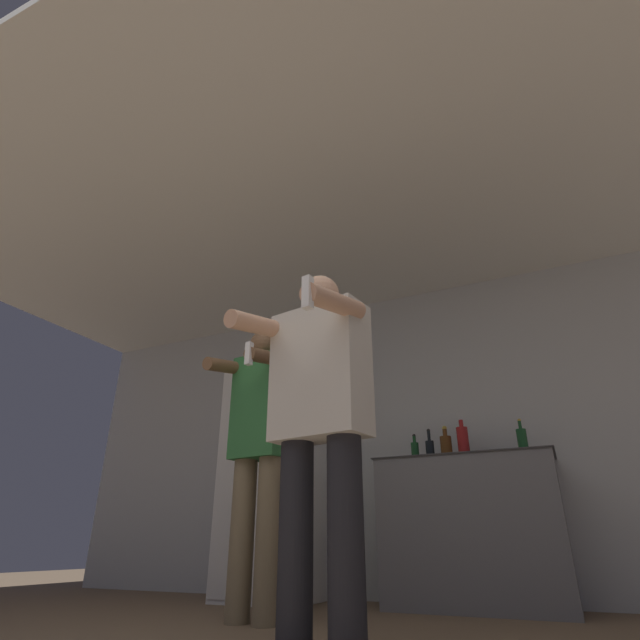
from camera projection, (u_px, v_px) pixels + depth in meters
wall_back at (409, 433)px, 4.26m from camera, size 7.00×0.06×2.55m
ceiling_slab at (331, 203)px, 3.47m from camera, size 7.00×3.68×0.05m
refrigerator at (276, 479)px, 4.20m from camera, size 0.72×0.76×1.81m
counter at (473, 531)px, 3.48m from camera, size 1.24×0.63×0.98m
bottle_green_wine at (523, 441)px, 3.59m from camera, size 0.07×0.07×0.26m
bottle_clear_vodka at (415, 451)px, 3.89m from camera, size 0.06×0.06×0.22m
bottle_amber_bourbon at (430, 449)px, 3.85m from camera, size 0.07×0.07×0.25m
bottle_brown_liquor at (463, 442)px, 3.76m from camera, size 0.08×0.08×0.32m
bottle_red_label at (446, 447)px, 3.80m from camera, size 0.09×0.09×0.26m
person_woman_foreground at (319, 416)px, 2.22m from camera, size 0.58×0.58×1.64m
person_man_side at (258, 446)px, 3.11m from camera, size 0.46×0.51×1.74m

